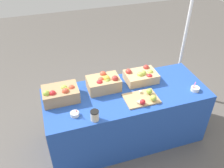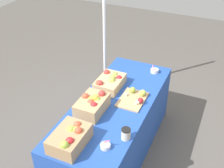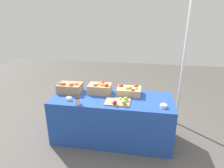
{
  "view_description": "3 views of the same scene",
  "coord_description": "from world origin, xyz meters",
  "px_view_note": "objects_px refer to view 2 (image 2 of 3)",
  "views": [
    {
      "loc": [
        -0.82,
        -2.0,
        2.46
      ],
      "look_at": [
        -0.15,
        0.07,
        0.85
      ],
      "focal_mm": 38.4,
      "sensor_mm": 36.0,
      "label": 1
    },
    {
      "loc": [
        -2.24,
        -0.98,
        2.61
      ],
      "look_at": [
        0.06,
        0.06,
        0.92
      ],
      "focal_mm": 45.75,
      "sensor_mm": 36.0,
      "label": 2
    },
    {
      "loc": [
        0.48,
        -2.79,
        2.04
      ],
      "look_at": [
        -0.01,
        0.07,
        0.94
      ],
      "focal_mm": 31.8,
      "sensor_mm": 36.0,
      "label": 3
    }
  ],
  "objects_px": {
    "apple_crate_middle": "(92,104)",
    "sample_bowl_mid": "(155,71)",
    "coffee_cup": "(126,134)",
    "sample_bowl_near": "(105,146)",
    "apple_crate_left": "(70,138)",
    "cutting_board_front": "(134,98)",
    "apple_crate_right": "(110,82)",
    "tent_pole": "(104,25)"
  },
  "relations": [
    {
      "from": "sample_bowl_near",
      "to": "tent_pole",
      "type": "relative_size",
      "value": 0.04
    },
    {
      "from": "apple_crate_middle",
      "to": "sample_bowl_mid",
      "type": "xyz_separation_m",
      "value": [
        1.0,
        -0.36,
        -0.06
      ]
    },
    {
      "from": "sample_bowl_near",
      "to": "sample_bowl_mid",
      "type": "xyz_separation_m",
      "value": [
        1.41,
        -0.01,
        0.0
      ]
    },
    {
      "from": "apple_crate_middle",
      "to": "apple_crate_right",
      "type": "distance_m",
      "value": 0.48
    },
    {
      "from": "sample_bowl_near",
      "to": "coffee_cup",
      "type": "bearing_deg",
      "value": -33.81
    },
    {
      "from": "apple_crate_left",
      "to": "cutting_board_front",
      "type": "distance_m",
      "value": 0.91
    },
    {
      "from": "apple_crate_left",
      "to": "cutting_board_front",
      "type": "relative_size",
      "value": 1.04
    },
    {
      "from": "tent_pole",
      "to": "sample_bowl_mid",
      "type": "bearing_deg",
      "value": -112.22
    },
    {
      "from": "apple_crate_left",
      "to": "sample_bowl_near",
      "type": "height_order",
      "value": "apple_crate_left"
    },
    {
      "from": "apple_crate_middle",
      "to": "tent_pole",
      "type": "height_order",
      "value": "tent_pole"
    },
    {
      "from": "apple_crate_middle",
      "to": "apple_crate_right",
      "type": "height_order",
      "value": "apple_crate_middle"
    },
    {
      "from": "apple_crate_middle",
      "to": "cutting_board_front",
      "type": "xyz_separation_m",
      "value": [
        0.36,
        -0.32,
        -0.06
      ]
    },
    {
      "from": "sample_bowl_mid",
      "to": "tent_pole",
      "type": "height_order",
      "value": "tent_pole"
    },
    {
      "from": "coffee_cup",
      "to": "cutting_board_front",
      "type": "bearing_deg",
      "value": 13.05
    },
    {
      "from": "cutting_board_front",
      "to": "tent_pole",
      "type": "relative_size",
      "value": 0.17
    },
    {
      "from": "sample_bowl_mid",
      "to": "tent_pole",
      "type": "relative_size",
      "value": 0.05
    },
    {
      "from": "sample_bowl_mid",
      "to": "cutting_board_front",
      "type": "bearing_deg",
      "value": 177.15
    },
    {
      "from": "apple_crate_right",
      "to": "apple_crate_middle",
      "type": "bearing_deg",
      "value": -176.92
    },
    {
      "from": "apple_crate_right",
      "to": "sample_bowl_near",
      "type": "height_order",
      "value": "apple_crate_right"
    },
    {
      "from": "apple_crate_middle",
      "to": "cutting_board_front",
      "type": "relative_size",
      "value": 1.0
    },
    {
      "from": "apple_crate_left",
      "to": "apple_crate_right",
      "type": "distance_m",
      "value": 0.98
    },
    {
      "from": "apple_crate_right",
      "to": "coffee_cup",
      "type": "relative_size",
      "value": 3.35
    },
    {
      "from": "cutting_board_front",
      "to": "coffee_cup",
      "type": "relative_size",
      "value": 3.26
    },
    {
      "from": "cutting_board_front",
      "to": "sample_bowl_mid",
      "type": "bearing_deg",
      "value": -2.85
    },
    {
      "from": "apple_crate_left",
      "to": "apple_crate_middle",
      "type": "distance_m",
      "value": 0.5
    },
    {
      "from": "apple_crate_left",
      "to": "apple_crate_right",
      "type": "relative_size",
      "value": 1.01
    },
    {
      "from": "apple_crate_left",
      "to": "apple_crate_middle",
      "type": "relative_size",
      "value": 1.04
    },
    {
      "from": "sample_bowl_mid",
      "to": "coffee_cup",
      "type": "distance_m",
      "value": 1.23
    },
    {
      "from": "apple_crate_right",
      "to": "tent_pole",
      "type": "height_order",
      "value": "tent_pole"
    },
    {
      "from": "coffee_cup",
      "to": "apple_crate_left",
      "type": "bearing_deg",
      "value": 123.05
    },
    {
      "from": "sample_bowl_mid",
      "to": "coffee_cup",
      "type": "relative_size",
      "value": 0.87
    },
    {
      "from": "coffee_cup",
      "to": "apple_crate_middle",
      "type": "bearing_deg",
      "value": 63.61
    },
    {
      "from": "apple_crate_middle",
      "to": "sample_bowl_near",
      "type": "height_order",
      "value": "apple_crate_middle"
    },
    {
      "from": "sample_bowl_near",
      "to": "apple_crate_left",
      "type": "bearing_deg",
      "value": 107.25
    },
    {
      "from": "cutting_board_front",
      "to": "sample_bowl_near",
      "type": "height_order",
      "value": "same"
    },
    {
      "from": "apple_crate_middle",
      "to": "coffee_cup",
      "type": "distance_m",
      "value": 0.52
    },
    {
      "from": "cutting_board_front",
      "to": "sample_bowl_mid",
      "type": "height_order",
      "value": "sample_bowl_mid"
    },
    {
      "from": "apple_crate_left",
      "to": "apple_crate_middle",
      "type": "xyz_separation_m",
      "value": [
        0.5,
        0.04,
        0.0
      ]
    },
    {
      "from": "apple_crate_left",
      "to": "apple_crate_right",
      "type": "height_order",
      "value": "apple_crate_left"
    },
    {
      "from": "coffee_cup",
      "to": "tent_pole",
      "type": "bearing_deg",
      "value": 31.46
    },
    {
      "from": "sample_bowl_near",
      "to": "tent_pole",
      "type": "xyz_separation_m",
      "value": [
        1.76,
        0.84,
        0.33
      ]
    },
    {
      "from": "apple_crate_left",
      "to": "coffee_cup",
      "type": "distance_m",
      "value": 0.5
    }
  ]
}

